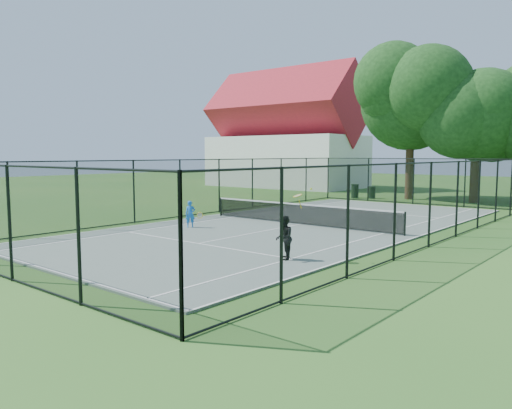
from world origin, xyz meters
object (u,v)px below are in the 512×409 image
Objects in this scene: trash_bin_left at (355,191)px; player_black at (284,238)px; trash_bin_right at (372,192)px; tennis_net at (300,213)px; player_blue at (190,214)px.

player_black is at bearing -66.74° from trash_bin_left.
player_black is (7.95, -21.60, 0.29)m from trash_bin_right.
trash_bin_right is at bearing 104.79° from tennis_net.
player_black is (7.18, -2.81, 0.10)m from player_blue.
tennis_net is 7.75m from player_black.
trash_bin_left is 23.01m from player_black.
player_black is at bearing -69.79° from trash_bin_right.
trash_bin_right is 0.41× the size of player_black.
tennis_net is at bearing 121.09° from player_black.
trash_bin_right is at bearing 92.37° from player_blue.
tennis_net is at bearing -75.21° from trash_bin_right.
player_blue is at bearing -87.63° from trash_bin_right.
trash_bin_left reaches higher than trash_bin_right.
trash_bin_right is 23.02m from player_black.
trash_bin_right is 18.81m from player_blue.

